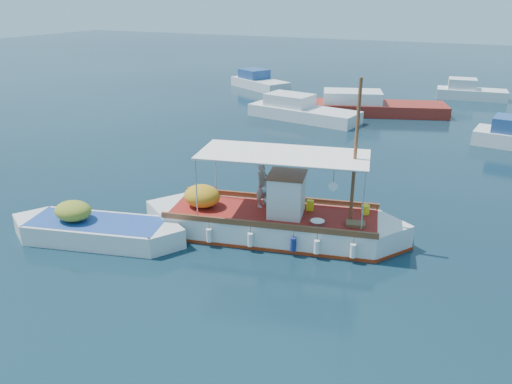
% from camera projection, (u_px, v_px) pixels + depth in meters
% --- Properties ---
extents(ground, '(160.00, 160.00, 0.00)m').
position_uv_depth(ground, '(279.00, 238.00, 17.38)').
color(ground, black).
rests_on(ground, ground).
extents(fishing_caique, '(9.27, 3.94, 5.78)m').
position_uv_depth(fishing_caique, '(271.00, 222.00, 17.42)').
color(fishing_caique, white).
rests_on(fishing_caique, ground).
extents(dinghy, '(6.22, 2.86, 1.56)m').
position_uv_depth(dinghy, '(95.00, 231.00, 17.13)').
color(dinghy, white).
rests_on(dinghy, ground).
extents(bg_boat_nw, '(7.88, 3.65, 1.80)m').
position_uv_depth(bg_boat_nw, '(301.00, 112.00, 33.69)').
color(bg_boat_nw, silver).
rests_on(bg_boat_nw, ground).
extents(bg_boat_n, '(10.34, 5.75, 1.80)m').
position_uv_depth(bg_boat_n, '(369.00, 107.00, 35.10)').
color(bg_boat_n, maroon).
rests_on(bg_boat_n, ground).
extents(bg_boat_far_w, '(6.30, 4.88, 1.80)m').
position_uv_depth(bg_boat_far_w, '(259.00, 83.00, 44.69)').
color(bg_boat_far_w, silver).
rests_on(bg_boat_far_w, ground).
extents(bg_boat_far_n, '(5.43, 2.51, 1.80)m').
position_uv_depth(bg_boat_far_n, '(469.00, 93.00, 40.11)').
color(bg_boat_far_n, silver).
rests_on(bg_boat_far_n, ground).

